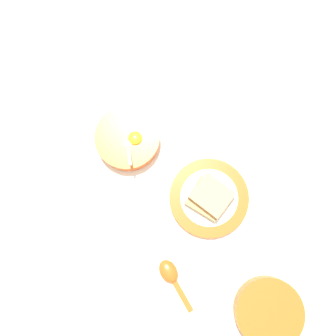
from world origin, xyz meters
TOP-DOWN VIEW (x-y plane):
  - ground_plane at (0.00, 0.00)m, footprint 3.00×3.00m
  - egg_bowl at (0.19, -0.22)m, footprint 0.18×0.18m
  - toast_plate at (-0.04, -0.07)m, footprint 0.22×0.22m
  - toast_sandwich at (-0.03, -0.07)m, footprint 0.13×0.13m
  - soup_spoon at (0.06, 0.14)m, footprint 0.11×0.14m
  - congee_bowl at (-0.19, 0.21)m, footprint 0.17×0.17m

SIDE VIEW (x-z plane):
  - ground_plane at x=0.00m, z-range 0.00..0.00m
  - toast_plate at x=-0.04m, z-range 0.00..0.02m
  - soup_spoon at x=0.06m, z-range 0.00..0.03m
  - congee_bowl at x=-0.19m, z-range 0.00..0.04m
  - egg_bowl at x=0.19m, z-range -0.01..0.06m
  - toast_sandwich at x=-0.03m, z-range 0.02..0.06m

